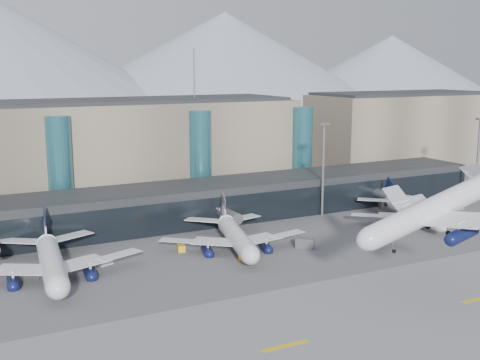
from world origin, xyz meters
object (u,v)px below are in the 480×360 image
at_px(jet_parked_mid, 234,229).
at_px(veh_h, 248,255).
at_px(hero_jet, 445,199).
at_px(jet_parked_left, 50,252).
at_px(jet_parked_right, 409,206).
at_px(veh_a, 105,261).
at_px(veh_b, 181,248).
at_px(lightmast_right, 478,155).
at_px(veh_f, 4,270).
at_px(lightmast_mid, 323,164).
at_px(veh_c, 305,243).

height_order(jet_parked_mid, veh_h, jet_parked_mid).
bearing_deg(jet_parked_mid, hero_jet, -141.65).
xyz_separation_m(jet_parked_left, jet_parked_right, (92.04, -0.19, -0.47)).
relative_size(jet_parked_left, veh_a, 13.27).
bearing_deg(jet_parked_mid, veh_b, 90.62).
xyz_separation_m(lightmast_right, veh_a, (-114.13, -6.39, -13.61)).
relative_size(hero_jet, veh_b, 14.26).
xyz_separation_m(jet_parked_right, veh_f, (-100.36, 4.85, -3.29)).
bearing_deg(lightmast_mid, jet_parked_right, -42.93).
bearing_deg(veh_c, jet_parked_right, 52.24).
bearing_deg(hero_jet, veh_b, 126.19).
distance_m(veh_b, veh_f, 36.97).
distance_m(hero_jet, veh_a, 68.01).
distance_m(hero_jet, jet_parked_mid, 49.35).
bearing_deg(veh_c, lightmast_mid, 88.95).
height_order(jet_parked_left, veh_f, jet_parked_left).
relative_size(lightmast_mid, jet_parked_mid, 0.72).
relative_size(veh_a, veh_f, 0.90).
xyz_separation_m(veh_a, veh_h, (27.97, -10.31, 0.19)).
relative_size(lightmast_mid, lightmast_right, 1.00).
xyz_separation_m(jet_parked_left, veh_b, (28.60, 2.72, -3.91)).
distance_m(veh_b, veh_h, 15.89).
xyz_separation_m(lightmast_right, veh_h, (-86.16, -16.70, -13.42)).
height_order(lightmast_mid, hero_jet, lightmast_mid).
xyz_separation_m(lightmast_mid, jet_parked_left, (-75.22, -15.46, -9.77)).
bearing_deg(veh_a, lightmast_right, -15.45).
height_order(hero_jet, veh_a, hero_jet).
relative_size(lightmast_mid, jet_parked_left, 0.67).
xyz_separation_m(lightmast_mid, veh_f, (-83.54, -10.80, -13.53)).
bearing_deg(veh_h, veh_c, -1.33).
distance_m(hero_jet, veh_f, 84.92).
relative_size(lightmast_right, hero_jet, 0.71).
height_order(lightmast_right, veh_f, lightmast_right).
height_order(jet_parked_mid, veh_c, jet_parked_mid).
relative_size(hero_jet, jet_parked_right, 1.05).
height_order(jet_parked_right, veh_f, jet_parked_right).
distance_m(hero_jet, veh_h, 43.33).
distance_m(jet_parked_left, jet_parked_right, 92.04).
height_order(jet_parked_mid, veh_a, jet_parked_mid).
height_order(lightmast_mid, veh_c, lightmast_mid).
height_order(lightmast_right, hero_jet, lightmast_right).
distance_m(jet_parked_mid, veh_h, 9.77).
height_order(jet_parked_left, jet_parked_mid, jet_parked_left).
height_order(veh_f, veh_h, veh_h).
bearing_deg(lightmast_mid, jet_parked_mid, -155.95).
relative_size(veh_b, veh_h, 0.70).
height_order(lightmast_mid, veh_b, lightmast_mid).
bearing_deg(jet_parked_mid, lightmast_mid, -51.57).
height_order(lightmast_right, jet_parked_mid, lightmast_right).
distance_m(jet_parked_left, jet_parked_mid, 40.26).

